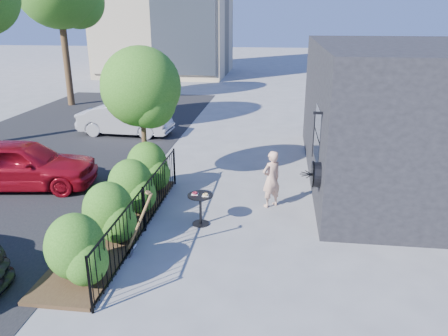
# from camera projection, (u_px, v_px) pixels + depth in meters

# --- Properties ---
(ground) EXTENTS (120.00, 120.00, 0.00)m
(ground) POSITION_uv_depth(u_px,v_px,m) (209.00, 235.00, 10.00)
(ground) COLOR gray
(ground) RESTS_ON ground
(shop_building) EXTENTS (6.22, 9.00, 4.00)m
(shop_building) POSITION_uv_depth(u_px,v_px,m) (416.00, 114.00, 12.88)
(shop_building) COLOR black
(shop_building) RESTS_ON ground
(fence) EXTENTS (0.05, 6.05, 1.10)m
(fence) POSITION_uv_depth(u_px,v_px,m) (144.00, 209.00, 10.00)
(fence) COLOR black
(fence) RESTS_ON ground
(planting_bed) EXTENTS (1.30, 6.00, 0.08)m
(planting_bed) POSITION_uv_depth(u_px,v_px,m) (116.00, 227.00, 10.25)
(planting_bed) COLOR #382616
(planting_bed) RESTS_ON ground
(shrubs) EXTENTS (1.10, 5.60, 1.24)m
(shrubs) POSITION_uv_depth(u_px,v_px,m) (120.00, 200.00, 10.12)
(shrubs) COLOR #245914
(shrubs) RESTS_ON ground
(patio_tree) EXTENTS (2.20, 2.20, 3.94)m
(patio_tree) POSITION_uv_depth(u_px,v_px,m) (143.00, 92.00, 11.93)
(patio_tree) COLOR #3F2B19
(patio_tree) RESTS_ON ground
(street) EXTENTS (9.00, 30.00, 0.01)m
(street) POSITION_uv_depth(u_px,v_px,m) (3.00, 176.00, 13.65)
(street) COLOR black
(street) RESTS_ON ground
(cafe_table) EXTENTS (0.61, 0.61, 0.81)m
(cafe_table) POSITION_uv_depth(u_px,v_px,m) (200.00, 204.00, 10.33)
(cafe_table) COLOR black
(cafe_table) RESTS_ON ground
(woman) EXTENTS (0.66, 0.63, 1.51)m
(woman) POSITION_uv_depth(u_px,v_px,m) (271.00, 179.00, 11.25)
(woman) COLOR #D6A38A
(woman) RESTS_ON ground
(shovel) EXTENTS (0.60, 0.20, 1.53)m
(shovel) POSITION_uv_depth(u_px,v_px,m) (138.00, 228.00, 8.87)
(shovel) COLOR brown
(shovel) RESTS_ON ground
(car_red) EXTENTS (4.37, 2.23, 1.43)m
(car_red) POSITION_uv_depth(u_px,v_px,m) (22.00, 164.00, 12.51)
(car_red) COLOR maroon
(car_red) RESTS_ON ground
(car_silver) EXTENTS (3.95, 1.57, 1.28)m
(car_silver) POSITION_uv_depth(u_px,v_px,m) (125.00, 120.00, 18.11)
(car_silver) COLOR #ADADB2
(car_silver) RESTS_ON ground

